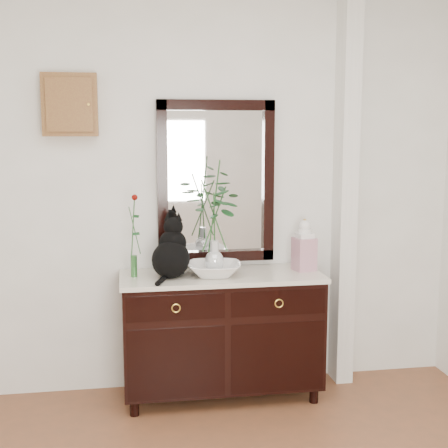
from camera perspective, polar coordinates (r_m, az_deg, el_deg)
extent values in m
cube|color=white|center=(4.26, -2.09, 2.66)|extent=(3.60, 0.04, 2.70)
cube|color=white|center=(4.42, 11.01, 2.73)|extent=(0.12, 0.20, 2.70)
cube|color=black|center=(4.22, -0.22, -9.77)|extent=(1.30, 0.50, 0.82)
cube|color=beige|center=(4.12, -0.23, -4.82)|extent=(1.33, 0.52, 0.03)
cube|color=black|center=(4.25, -0.73, 3.87)|extent=(0.80, 0.06, 1.10)
cube|color=white|center=(4.27, -0.77, 3.89)|extent=(0.66, 0.01, 0.96)
cube|color=brown|center=(4.18, -13.91, 10.54)|extent=(0.35, 0.10, 0.40)
imported|color=white|center=(4.06, -0.89, -4.17)|extent=(0.40, 0.40, 0.09)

